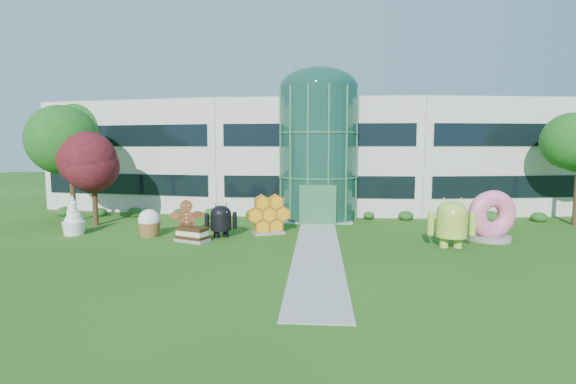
# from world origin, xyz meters

# --- Properties ---
(ground) EXTENTS (140.00, 140.00, 0.00)m
(ground) POSITION_xyz_m (0.00, 0.00, 0.00)
(ground) COLOR #215114
(ground) RESTS_ON ground
(building) EXTENTS (46.00, 15.00, 9.30)m
(building) POSITION_xyz_m (0.00, 18.00, 4.65)
(building) COLOR beige
(building) RESTS_ON ground
(atrium) EXTENTS (6.00, 6.00, 9.80)m
(atrium) POSITION_xyz_m (0.00, 12.00, 4.90)
(atrium) COLOR #194738
(atrium) RESTS_ON ground
(walkway) EXTENTS (2.40, 20.00, 0.04)m
(walkway) POSITION_xyz_m (0.00, 2.00, 0.02)
(walkway) COLOR #9E9E93
(walkway) RESTS_ON ground
(tree_red) EXTENTS (4.00, 4.00, 6.00)m
(tree_red) POSITION_xyz_m (-15.50, 7.50, 3.00)
(tree_red) COLOR #3F0C14
(tree_red) RESTS_ON ground
(trees_backdrop) EXTENTS (52.00, 8.00, 8.40)m
(trees_backdrop) POSITION_xyz_m (0.00, 13.00, 4.20)
(trees_backdrop) COLOR #134D15
(trees_backdrop) RESTS_ON ground
(android_green) EXTENTS (2.68, 1.81, 3.00)m
(android_green) POSITION_xyz_m (7.22, 2.52, 1.50)
(android_green) COLOR #A7C23E
(android_green) RESTS_ON ground
(android_black) EXTENTS (2.39, 2.05, 2.30)m
(android_black) POSITION_xyz_m (-5.81, 4.17, 1.15)
(android_black) COLOR black
(android_black) RESTS_ON ground
(donut) EXTENTS (3.09, 1.92, 2.99)m
(donut) POSITION_xyz_m (10.07, 4.58, 1.49)
(donut) COLOR #E25687
(donut) RESTS_ON ground
(gingerbread) EXTENTS (2.52, 1.69, 2.17)m
(gingerbread) POSITION_xyz_m (-8.19, 4.99, 1.09)
(gingerbread) COLOR brown
(gingerbread) RESTS_ON ground
(ice_cream_sandwich) EXTENTS (2.15, 1.63, 0.86)m
(ice_cream_sandwich) POSITION_xyz_m (-7.21, 2.93, 0.43)
(ice_cream_sandwich) COLOR #311F0A
(ice_cream_sandwich) RESTS_ON ground
(honeycomb) EXTENTS (3.05, 2.03, 2.26)m
(honeycomb) POSITION_xyz_m (-3.05, 5.39, 1.13)
(honeycomb) COLOR #FB9F19
(honeycomb) RESTS_ON ground
(froyo) EXTENTS (1.53, 1.53, 2.46)m
(froyo) POSITION_xyz_m (-15.16, 4.30, 1.23)
(froyo) COLOR white
(froyo) RESTS_ON ground
(cupcake) EXTENTS (1.86, 1.86, 1.69)m
(cupcake) POSITION_xyz_m (-10.24, 4.13, 0.85)
(cupcake) COLOR white
(cupcake) RESTS_ON ground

